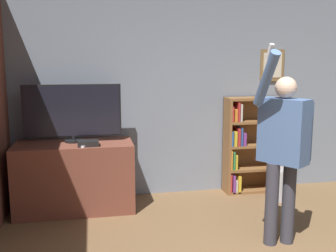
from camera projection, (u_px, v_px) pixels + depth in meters
wall_back at (201, 95)px, 5.36m from camera, size 6.97×0.09×2.70m
tv_ledge at (75, 177)px, 4.78m from camera, size 1.40×0.65×0.83m
television at (73, 112)px, 4.72m from camera, size 1.16×0.22×0.70m
game_console at (88, 143)px, 4.56m from camera, size 0.24×0.17×0.06m
remote_loose at (85, 146)px, 4.51m from camera, size 0.09×0.14×0.02m
bookshelf at (250, 145)px, 5.43m from camera, size 0.85×0.28×1.32m
person at (283, 145)px, 3.78m from camera, size 0.60×0.57×1.96m
waste_bin at (279, 184)px, 5.18m from camera, size 0.31×0.31×0.41m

